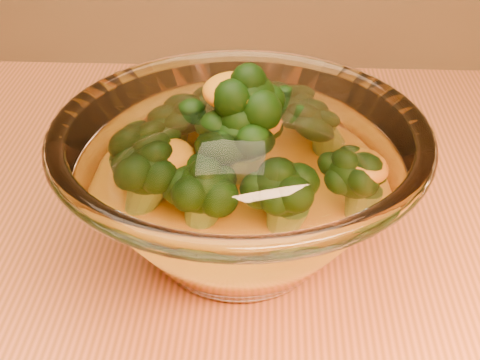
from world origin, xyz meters
The scene contains 3 objects.
glass_bowl centered at (-0.05, 0.08, 0.81)m, with size 0.25×0.25×0.11m.
cheese_sauce centered at (-0.05, 0.08, 0.78)m, with size 0.14×0.14×0.04m, color orange.
broccoli_heap centered at (-0.05, 0.09, 0.83)m, with size 0.17×0.15×0.09m.
Camera 1 is at (-0.03, -0.29, 1.06)m, focal length 50.00 mm.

